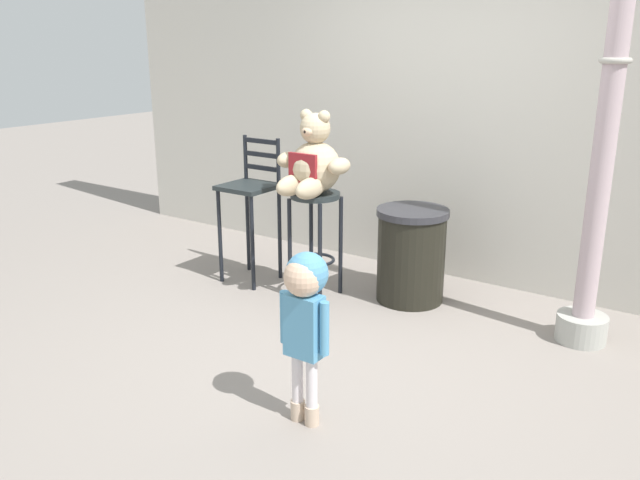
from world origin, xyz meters
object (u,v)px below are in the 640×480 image
at_px(bar_stool_with_teddy, 315,224).
at_px(trash_bin, 411,255).
at_px(teddy_bear, 313,164).
at_px(lamppost, 604,153).
at_px(bar_chair_empty, 251,197).
at_px(child_walking, 305,302).

bearing_deg(bar_stool_with_teddy, trash_bin, 26.58).
height_order(teddy_bear, lamppost, lamppost).
height_order(bar_stool_with_teddy, bar_chair_empty, bar_chair_empty).
distance_m(teddy_bear, bar_chair_empty, 0.71).
height_order(lamppost, bar_chair_empty, lamppost).
height_order(trash_bin, lamppost, lamppost).
bearing_deg(trash_bin, teddy_bear, -151.27).
distance_m(teddy_bear, lamppost, 1.95).
bearing_deg(teddy_bear, bar_chair_empty, 177.62).
bearing_deg(teddy_bear, bar_stool_with_teddy, 90.00).
bearing_deg(bar_chair_empty, bar_stool_with_teddy, 0.47).
bearing_deg(bar_chair_empty, lamppost, 7.41).
bearing_deg(trash_bin, bar_stool_with_teddy, -153.42).
bearing_deg(trash_bin, bar_chair_empty, -165.51).
height_order(bar_stool_with_teddy, teddy_bear, teddy_bear).
bearing_deg(lamppost, teddy_bear, -169.44).
bearing_deg(child_walking, lamppost, 152.74).
distance_m(teddy_bear, child_walking, 1.78).
relative_size(trash_bin, lamppost, 0.23).
distance_m(trash_bin, lamppost, 1.54).
bearing_deg(lamppost, bar_chair_empty, -172.59).
relative_size(child_walking, lamppost, 0.30).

